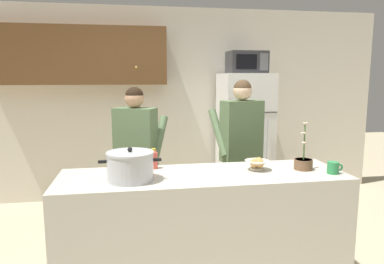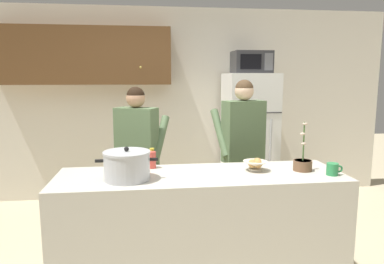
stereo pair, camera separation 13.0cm
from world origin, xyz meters
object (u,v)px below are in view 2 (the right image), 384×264
object	(u,v)px
person_by_sink	(243,140)
coffee_mug	(333,169)
bread_bowl	(255,165)
person_near_pot	(137,148)
potted_orchid	(303,164)
cooking_pot	(127,165)
bottle_near_edge	(152,158)
microwave	(251,62)
refrigerator	(249,139)

from	to	relation	value
person_by_sink	coffee_mug	bearing A→B (deg)	-66.70
bread_bowl	person_near_pot	bearing A→B (deg)	140.50
coffee_mug	potted_orchid	distance (m)	0.24
cooking_pot	bread_bowl	distance (m)	1.03
person_near_pot	potted_orchid	bearing A→B (deg)	-31.94
potted_orchid	bottle_near_edge	bearing A→B (deg)	168.96
cooking_pot	bread_bowl	world-z (taller)	cooking_pot
person_near_pot	potted_orchid	xyz separation A→B (m)	(1.35, -0.84, 0.00)
microwave	cooking_pot	bearing A→B (deg)	-128.08
refrigerator	potted_orchid	world-z (taller)	refrigerator
coffee_mug	cooking_pot	bearing A→B (deg)	177.19
microwave	bottle_near_edge	distance (m)	2.23
bread_bowl	potted_orchid	bearing A→B (deg)	-6.51
bread_bowl	bottle_near_edge	world-z (taller)	bottle_near_edge
person_near_pot	coffee_mug	bearing A→B (deg)	-33.27
refrigerator	cooking_pot	xyz separation A→B (m)	(-1.50, -1.93, 0.17)
coffee_mug	microwave	bearing A→B (deg)	92.33
coffee_mug	bread_bowl	distance (m)	0.59
microwave	potted_orchid	world-z (taller)	microwave
microwave	potted_orchid	size ratio (longest dim) A/B	1.20
bottle_near_edge	cooking_pot	bearing A→B (deg)	-120.74
refrigerator	microwave	world-z (taller)	microwave
cooking_pot	bottle_near_edge	xyz separation A→B (m)	(0.19, 0.32, -0.02)
cooking_pot	coffee_mug	distance (m)	1.58
potted_orchid	bread_bowl	bearing A→B (deg)	173.49
microwave	bottle_near_edge	xyz separation A→B (m)	(-1.31, -1.59, -0.86)
refrigerator	cooking_pot	distance (m)	2.45
person_by_sink	bottle_near_edge	size ratio (longest dim) A/B	9.71
person_by_sink	coffee_mug	size ratio (longest dim) A/B	12.59
person_by_sink	bread_bowl	world-z (taller)	person_by_sink
person_near_pot	cooking_pot	world-z (taller)	person_near_pot
refrigerator	bread_bowl	xyz separation A→B (m)	(-0.48, -1.81, 0.11)
cooking_pot	coffee_mug	size ratio (longest dim) A/B	3.49
microwave	bread_bowl	xyz separation A→B (m)	(-0.48, -1.79, -0.89)
cooking_pot	potted_orchid	distance (m)	1.41
person_by_sink	microwave	bearing A→B (deg)	69.60
person_near_pot	refrigerator	bearing A→B (deg)	34.95
person_by_sink	potted_orchid	xyz separation A→B (m)	(0.27, -0.86, -0.05)
person_by_sink	potted_orchid	size ratio (longest dim) A/B	4.12
cooking_pot	bottle_near_edge	size ratio (longest dim) A/B	2.69
refrigerator	bread_bowl	distance (m)	1.87
microwave	coffee_mug	xyz separation A→B (m)	(0.08, -1.99, -0.89)
person_near_pot	person_by_sink	distance (m)	1.09
microwave	bread_bowl	size ratio (longest dim) A/B	2.37
bread_bowl	potted_orchid	size ratio (longest dim) A/B	0.51
coffee_mug	bottle_near_edge	distance (m)	1.44
cooking_pot	bread_bowl	bearing A→B (deg)	6.96
microwave	cooking_pot	world-z (taller)	microwave
person_by_sink	cooking_pot	distance (m)	1.48
person_by_sink	potted_orchid	world-z (taller)	person_by_sink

